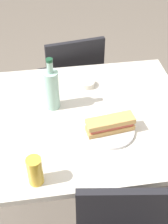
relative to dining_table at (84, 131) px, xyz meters
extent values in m
plane|color=#6B6056|center=(0.00, 0.00, -0.63)|extent=(8.00, 8.00, 0.00)
cube|color=beige|center=(0.00, 0.00, 0.10)|extent=(1.08, 0.90, 0.03)
cylinder|color=#262628|center=(-0.48, 0.39, -0.27)|extent=(0.06, 0.06, 0.71)
cylinder|color=#262628|center=(0.48, 0.39, -0.27)|extent=(0.06, 0.06, 0.71)
cube|color=black|center=(0.00, 0.73, -0.18)|extent=(0.46, 0.46, 0.02)
cube|color=black|center=(0.03, 0.55, 0.03)|extent=(0.38, 0.09, 0.40)
cylinder|color=black|center=(0.15, 0.93, -0.41)|extent=(0.04, 0.04, 0.43)
cylinder|color=black|center=(-0.20, 0.88, -0.41)|extent=(0.04, 0.04, 0.43)
cylinder|color=black|center=(0.20, 0.58, -0.41)|extent=(0.04, 0.04, 0.43)
cylinder|color=black|center=(-0.15, 0.52, -0.41)|extent=(0.04, 0.04, 0.43)
cube|color=black|center=(0.08, -0.54, 0.03)|extent=(0.38, 0.08, 0.40)
cylinder|color=white|center=(0.10, -0.14, 0.12)|extent=(0.23, 0.23, 0.01)
cube|color=tan|center=(0.10, -0.14, 0.14)|extent=(0.23, 0.10, 0.02)
cube|color=#B74C3D|center=(0.10, -0.14, 0.16)|extent=(0.21, 0.09, 0.02)
cube|color=tan|center=(0.10, -0.14, 0.18)|extent=(0.23, 0.10, 0.02)
cube|color=silver|center=(0.13, -0.08, 0.13)|extent=(0.10, 0.03, 0.00)
cube|color=#59331E|center=(0.05, -0.09, 0.13)|extent=(0.08, 0.02, 0.01)
cylinder|color=#99C6B7|center=(-0.15, 0.09, 0.22)|extent=(0.07, 0.07, 0.21)
cylinder|color=#99C6B7|center=(-0.15, 0.09, 0.35)|extent=(0.03, 0.03, 0.06)
cylinder|color=#19472D|center=(-0.15, 0.09, 0.39)|extent=(0.03, 0.03, 0.02)
cylinder|color=gold|center=(-0.25, -0.37, 0.18)|extent=(0.06, 0.06, 0.13)
cylinder|color=silver|center=(0.05, 0.24, 0.13)|extent=(0.09, 0.09, 0.03)
camera|label=1|loc=(-0.17, -1.14, 1.15)|focal=49.68mm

